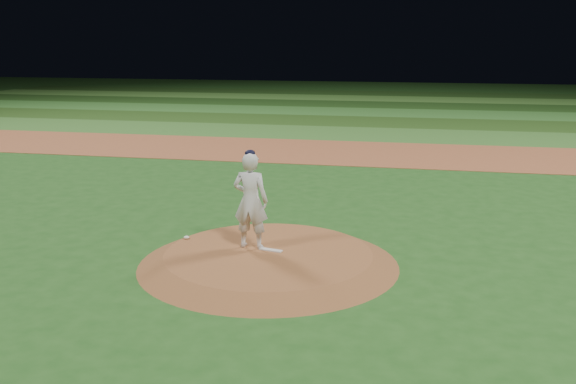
{
  "coord_description": "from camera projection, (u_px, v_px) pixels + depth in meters",
  "views": [
    {
      "loc": [
        3.07,
        -12.52,
        4.65
      ],
      "look_at": [
        0.0,
        2.0,
        1.1
      ],
      "focal_mm": 40.0,
      "sensor_mm": 36.0,
      "label": 1
    }
  ],
  "objects": [
    {
      "name": "outfield_stripe_1",
      "position": [
        369.0,
        122.0,
        36.93
      ],
      "size": [
        70.0,
        5.0,
        0.02
      ],
      "primitive_type": "cube",
      "color": "#234716",
      "rests_on": "ground"
    },
    {
      "name": "outfield_stripe_5",
      "position": [
        389.0,
        94.0,
        55.96
      ],
      "size": [
        70.0,
        5.0,
        0.02
      ],
      "primitive_type": "cube",
      "color": "#1E4416",
      "rests_on": "ground"
    },
    {
      "name": "rosin_bag",
      "position": [
        186.0,
        237.0,
        14.48
      ],
      "size": [
        0.12,
        0.12,
        0.07
      ],
      "primitive_type": "ellipsoid",
      "color": "white",
      "rests_on": "pitchers_mound"
    },
    {
      "name": "ground",
      "position": [
        269.0,
        264.0,
        13.62
      ],
      "size": [
        120.0,
        120.0,
        0.0
      ],
      "primitive_type": "plane",
      "color": "#1E4D18",
      "rests_on": "ground"
    },
    {
      "name": "outfield_stripe_0",
      "position": [
        360.0,
        134.0,
        32.17
      ],
      "size": [
        70.0,
        5.0,
        0.02
      ],
      "primitive_type": "cube",
      "color": "#346A26",
      "rests_on": "ground"
    },
    {
      "name": "pitcher_on_mound",
      "position": [
        251.0,
        200.0,
        13.65
      ],
      "size": [
        0.79,
        0.54,
        2.15
      ],
      "color": "silver",
      "rests_on": "pitchers_mound"
    },
    {
      "name": "pitching_rubber",
      "position": [
        271.0,
        250.0,
        13.68
      ],
      "size": [
        0.53,
        0.24,
        0.03
      ],
      "primitive_type": "cube",
      "rotation": [
        0.0,
        0.0,
        -0.22
      ],
      "color": "silver",
      "rests_on": "pitchers_mound"
    },
    {
      "name": "outfield_stripe_2",
      "position": [
        375.0,
        112.0,
        41.68
      ],
      "size": [
        70.0,
        5.0,
        0.02
      ],
      "primitive_type": "cube",
      "color": "#306F28",
      "rests_on": "ground"
    },
    {
      "name": "infield_dirt_band",
      "position": [
        347.0,
        152.0,
        26.93
      ],
      "size": [
        70.0,
        6.0,
        0.02
      ],
      "primitive_type": "cube",
      "color": "brown",
      "rests_on": "ground"
    },
    {
      "name": "pitchers_mound",
      "position": [
        269.0,
        258.0,
        13.59
      ],
      "size": [
        5.5,
        5.5,
        0.25
      ],
      "primitive_type": "cone",
      "color": "brown",
      "rests_on": "ground"
    },
    {
      "name": "outfield_stripe_3",
      "position": [
        381.0,
        105.0,
        46.44
      ],
      "size": [
        70.0,
        5.0,
        0.02
      ],
      "primitive_type": "cube",
      "color": "#1C4115",
      "rests_on": "ground"
    },
    {
      "name": "outfield_stripe_4",
      "position": [
        385.0,
        99.0,
        51.2
      ],
      "size": [
        70.0,
        5.0,
        0.02
      ],
      "primitive_type": "cube",
      "color": "#417D2D",
      "rests_on": "ground"
    }
  ]
}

